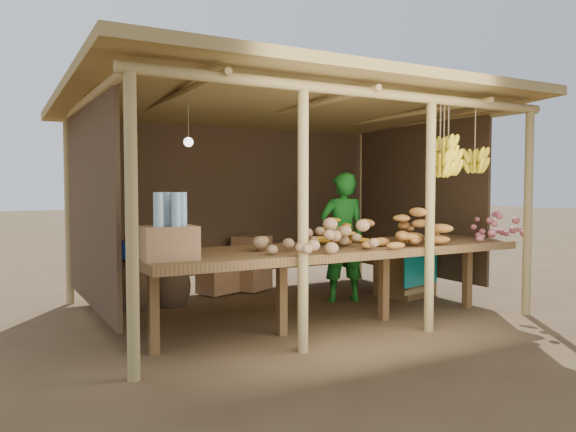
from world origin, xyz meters
TOP-DOWN VIEW (x-y plane):
  - ground at (0.00, 0.00)m, footprint 60.00×60.00m
  - stall_structure at (0.06, 0.11)m, footprint 4.70×3.50m
  - counter at (0.00, -0.95)m, footprint 3.90×1.05m
  - potato_heap at (-0.32, -1.24)m, footprint 1.28×1.01m
  - sweet_potato_heap at (0.60, -1.20)m, footprint 1.18×0.86m
  - onion_heap at (1.90, -1.20)m, footprint 0.84×0.62m
  - banana_pile at (0.18, -0.74)m, footprint 0.58×0.44m
  - tomato_basin at (-1.90, -0.81)m, footprint 0.37×0.37m
  - bottle_box at (-1.73, -1.15)m, footprint 0.44×0.36m
  - vendor at (0.78, 0.05)m, footprint 0.64×0.50m
  - tarp_crate at (1.67, -0.05)m, footprint 0.81×0.74m
  - carton_stack at (-0.04, 1.20)m, footprint 1.04×0.51m
  - burlap_sacks at (-1.32, 0.82)m, footprint 0.91×0.47m

SIDE VIEW (x-z plane):
  - ground at x=0.00m, z-range 0.00..0.00m
  - burlap_sacks at x=-1.32m, z-range -0.04..0.60m
  - carton_stack at x=-0.04m, z-range -0.04..0.67m
  - tarp_crate at x=1.67m, z-range -0.07..0.75m
  - counter at x=0.00m, z-range 0.34..1.14m
  - vendor at x=0.78m, z-range 0.00..1.55m
  - tomato_basin at x=-1.90m, z-range 0.78..0.98m
  - banana_pile at x=0.18m, z-range 0.80..1.14m
  - onion_heap at x=1.90m, z-range 0.80..1.15m
  - sweet_potato_heap at x=0.60m, z-range 0.80..1.16m
  - potato_heap at x=-0.32m, z-range 0.80..1.17m
  - bottle_box at x=-1.73m, z-range 0.74..1.27m
  - stall_structure at x=0.06m, z-range 0.71..3.14m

